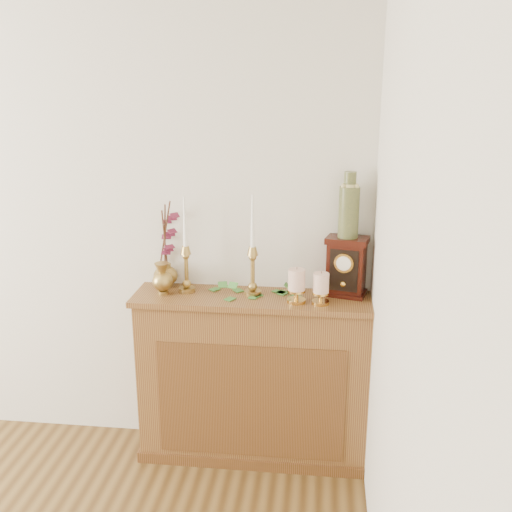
# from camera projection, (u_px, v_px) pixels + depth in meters

# --- Properties ---
(console_shelf) EXTENTS (1.24, 0.34, 0.93)m
(console_shelf) POSITION_uv_depth(u_px,v_px,m) (253.00, 382.00, 3.20)
(console_shelf) COLOR brown
(console_shelf) RESTS_ON ground
(candlestick_left) EXTENTS (0.08, 0.08, 0.50)m
(candlestick_left) POSITION_uv_depth(u_px,v_px,m) (186.00, 261.00, 3.08)
(candlestick_left) COLOR #B19946
(candlestick_left) RESTS_ON console_shelf
(candlestick_center) EXTENTS (0.09, 0.09, 0.52)m
(candlestick_center) POSITION_uv_depth(u_px,v_px,m) (253.00, 263.00, 3.04)
(candlestick_center) COLOR #B19946
(candlestick_center) RESTS_ON console_shelf
(bud_vase) EXTENTS (0.10, 0.10, 0.17)m
(bud_vase) POSITION_uv_depth(u_px,v_px,m) (162.00, 279.00, 3.07)
(bud_vase) COLOR #B19946
(bud_vase) RESTS_ON console_shelf
(ginger_jar) EXTENTS (0.20, 0.21, 0.47)m
(ginger_jar) POSITION_uv_depth(u_px,v_px,m) (169.00, 247.00, 3.17)
(ginger_jar) COLOR #B19946
(ginger_jar) RESTS_ON console_shelf
(pillar_candle_left) EXTENTS (0.09, 0.09, 0.18)m
(pillar_candle_left) POSITION_uv_depth(u_px,v_px,m) (297.00, 284.00, 2.95)
(pillar_candle_left) COLOR gold
(pillar_candle_left) RESTS_ON console_shelf
(pillar_candle_right) EXTENTS (0.09, 0.09, 0.17)m
(pillar_candle_right) POSITION_uv_depth(u_px,v_px,m) (321.00, 287.00, 2.93)
(pillar_candle_right) COLOR gold
(pillar_candle_right) RESTS_ON console_shelf
(ivy_garland) EXTENTS (0.39, 0.19, 0.08)m
(ivy_garland) POSITION_uv_depth(u_px,v_px,m) (255.00, 294.00, 3.05)
(ivy_garland) COLOR #39772D
(ivy_garland) RESTS_ON console_shelf
(mantel_clock) EXTENTS (0.23, 0.19, 0.31)m
(mantel_clock) POSITION_uv_depth(u_px,v_px,m) (346.00, 267.00, 3.04)
(mantel_clock) COLOR #38110B
(mantel_clock) RESTS_ON console_shelf
(ceramic_vase) EXTENTS (0.10, 0.10, 0.33)m
(ceramic_vase) POSITION_uv_depth(u_px,v_px,m) (349.00, 208.00, 2.95)
(ceramic_vase) COLOR #162D22
(ceramic_vase) RESTS_ON mantel_clock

